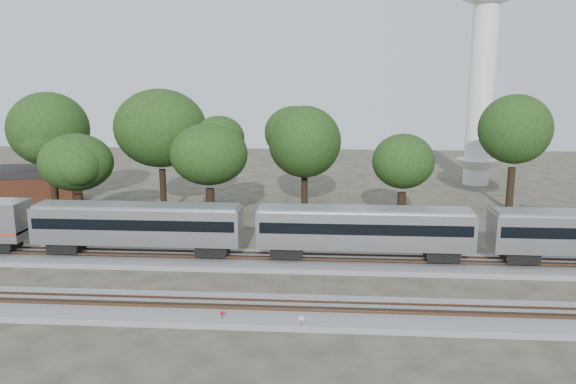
{
  "coord_description": "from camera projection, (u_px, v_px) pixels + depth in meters",
  "views": [
    {
      "loc": [
        7.8,
        -37.46,
        14.94
      ],
      "look_at": [
        4.76,
        5.0,
        6.17
      ],
      "focal_mm": 35.0,
      "sensor_mm": 36.0,
      "label": 1
    }
  ],
  "objects": [
    {
      "name": "tree_3",
      "position": [
        160.0,
        128.0,
        59.54
      ],
      "size": [
        9.72,
        9.72,
        13.7
      ],
      "color": "black",
      "rests_on": "ground"
    },
    {
      "name": "switch_stand_red",
      "position": [
        222.0,
        316.0,
        34.23
      ],
      "size": [
        0.29,
        0.05,
        0.91
      ],
      "rotation": [
        0.0,
        0.0,
        -0.03
      ],
      "color": "#512D19",
      "rests_on": "ground"
    },
    {
      "name": "tree_6",
      "position": [
        403.0,
        162.0,
        55.09
      ],
      "size": [
        6.9,
        6.9,
        9.72
      ],
      "color": "black",
      "rests_on": "ground"
    },
    {
      "name": "track_near",
      "position": [
        205.0,
        309.0,
        36.2
      ],
      "size": [
        160.0,
        5.0,
        0.73
      ],
      "color": "slate",
      "rests_on": "ground"
    },
    {
      "name": "tree_4",
      "position": [
        209.0,
        154.0,
        54.86
      ],
      "size": [
        7.62,
        7.62,
        10.75
      ],
      "color": "black",
      "rests_on": "ground"
    },
    {
      "name": "ground",
      "position": [
        217.0,
        289.0,
        40.15
      ],
      "size": [
        160.0,
        160.0,
        0.0
      ],
      "primitive_type": "plane",
      "color": "#383328",
      "rests_on": "ground"
    },
    {
      "name": "tree_7",
      "position": [
        515.0,
        129.0,
        61.78
      ],
      "size": [
        9.41,
        9.41,
        13.26
      ],
      "color": "black",
      "rests_on": "ground"
    },
    {
      "name": "train",
      "position": [
        484.0,
        230.0,
        43.97
      ],
      "size": [
        107.06,
        3.05,
        4.5
      ],
      "color": "#B0B2B7",
      "rests_on": "ground"
    },
    {
      "name": "track_far",
      "position": [
        231.0,
        260.0,
        45.97
      ],
      "size": [
        160.0,
        5.0,
        0.73
      ],
      "color": "slate",
      "rests_on": "ground"
    },
    {
      "name": "brick_building",
      "position": [
        37.0,
        186.0,
        66.68
      ],
      "size": [
        10.55,
        8.57,
        4.44
      ],
      "rotation": [
        0.0,
        0.0,
        0.24
      ],
      "color": "brown",
      "rests_on": "ground"
    },
    {
      "name": "switch_stand_white",
      "position": [
        301.0,
        322.0,
        33.45
      ],
      "size": [
        0.3,
        0.09,
        0.95
      ],
      "rotation": [
        0.0,
        0.0,
        -0.2
      ],
      "color": "#512D19",
      "rests_on": "ground"
    },
    {
      "name": "tree_1",
      "position": [
        49.0,
        129.0,
        62.39
      ],
      "size": [
        9.35,
        9.35,
        13.18
      ],
      "color": "black",
      "rests_on": "ground"
    },
    {
      "name": "tree_2",
      "position": [
        76.0,
        163.0,
        54.14
      ],
      "size": [
        6.94,
        6.94,
        9.78
      ],
      "color": "black",
      "rests_on": "ground"
    },
    {
      "name": "switch_lever",
      "position": [
        320.0,
        324.0,
        34.18
      ],
      "size": [
        0.56,
        0.43,
        0.3
      ],
      "primitive_type": "cube",
      "rotation": [
        0.0,
        0.0,
        0.28
      ],
      "color": "#512D19",
      "rests_on": "ground"
    },
    {
      "name": "tree_5",
      "position": [
        305.0,
        142.0,
        62.34
      ],
      "size": [
        7.97,
        7.97,
        11.24
      ],
      "color": "black",
      "rests_on": "ground"
    }
  ]
}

